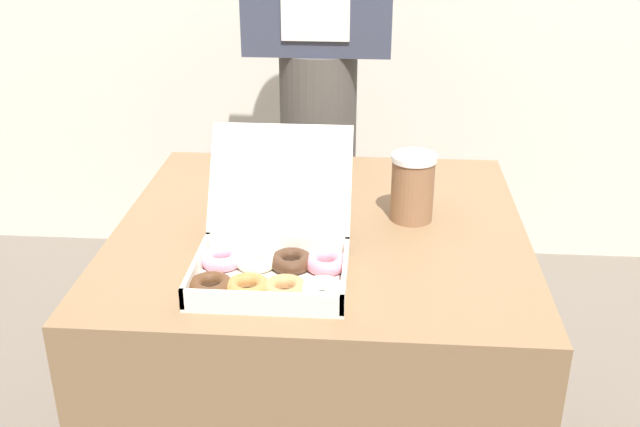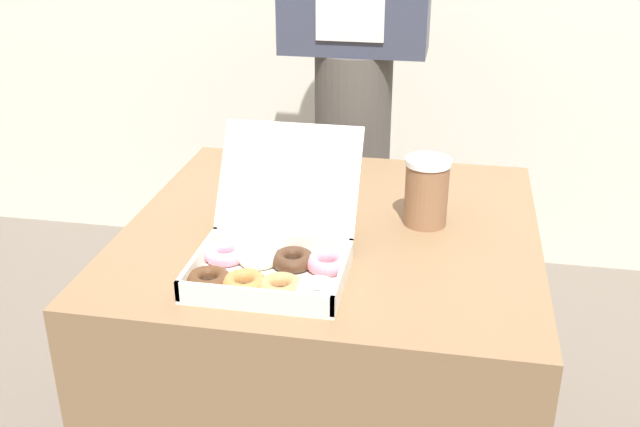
# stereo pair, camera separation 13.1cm
# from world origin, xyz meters

# --- Properties ---
(table) EXTENTS (0.85, 0.84, 0.77)m
(table) POSITION_xyz_m (0.00, 0.00, 0.38)
(table) COLOR brown
(table) RESTS_ON ground_plane
(donut_box) EXTENTS (0.30, 0.34, 0.23)m
(donut_box) POSITION_xyz_m (-0.07, -0.22, 0.80)
(donut_box) COLOR white
(donut_box) RESTS_ON table
(coffee_cup) EXTENTS (0.09, 0.09, 0.14)m
(coffee_cup) POSITION_xyz_m (0.19, 0.05, 0.84)
(coffee_cup) COLOR #8C6042
(coffee_cup) RESTS_ON table
(person_customer) EXTENTS (0.41, 0.23, 1.78)m
(person_customer) POSITION_xyz_m (-0.06, 0.72, 0.96)
(person_customer) COLOR #4C4742
(person_customer) RESTS_ON ground_plane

